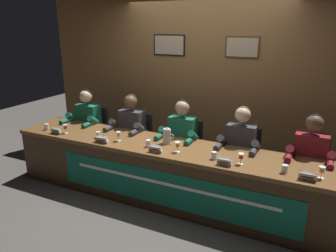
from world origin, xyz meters
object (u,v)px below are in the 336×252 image
Objects in this scene: panelist_far_right at (309,159)px; chair_left at (137,144)px; nameplate_left at (101,140)px; juice_glass_far_left at (65,127)px; water_cup_left at (98,135)px; panelist_right at (239,148)px; chair_center at (185,152)px; water_cup_right at (214,156)px; juice_glass_far_right at (322,170)px; water_cup_far_right at (284,169)px; nameplate_center at (155,149)px; nameplate_far_right at (308,176)px; panelist_far_left at (85,123)px; juice_glass_right at (241,157)px; conference_table at (164,165)px; nameplate_far_left at (56,131)px; panelist_left at (129,130)px; water_cup_far_left at (47,127)px; juice_glass_left at (119,135)px; panelist_center at (180,138)px; water_cup_center at (148,144)px; water_pitcher_central at (167,136)px; juice_glass_center at (177,145)px; chair_right at (242,162)px; nameplate_right at (224,162)px; chair_far_right at (308,174)px; chair_far_left at (94,136)px.

chair_left is at bearing 175.28° from panelist_far_right.
chair_left is at bearing 90.17° from nameplate_left.
chair_left reaches higher than juice_glass_far_left.
panelist_right is (1.75, 0.53, -0.06)m from water_cup_left.
water_cup_right is at bearing -48.43° from chair_center.
juice_glass_far_right is 0.34m from water_cup_far_right.
water_cup_far_right is (1.43, 0.08, -0.00)m from nameplate_center.
nameplate_far_right is (1.65, 0.01, 0.00)m from nameplate_center.
water_cup_right is 0.51× the size of nameplate_far_right.
panelist_right is at bearing 0.00° from panelist_far_left.
juice_glass_right is 0.68m from nameplate_far_right.
panelist_far_left is at bearing 163.19° from conference_table.
panelist_left is at bearing 39.48° from nameplate_far_left.
water_cup_far_left is 2.01m from chair_center.
nameplate_center is 0.99m from juice_glass_right.
water_cup_far_left is 1.19m from juice_glass_left.
juice_glass_right reaches higher than nameplate_center.
water_cup_left is 1.90m from juice_glass_right.
panelist_far_left is at bearing 180.00° from panelist_center.
juice_glass_far_left is 1.28m from water_cup_center.
water_pitcher_central is at bearing 13.80° from water_cup_left.
panelist_far_left is 1.64m from chair_center.
water_cup_far_right is (0.60, -0.56, 0.06)m from panelist_right.
juice_glass_far_left is 1.67m from juice_glass_center.
chair_right is (1.60, 0.85, -0.34)m from nameplate_left.
water_cup_left is 0.07× the size of panelist_far_right.
panelist_far_right reaches higher than chair_left.
juice_glass_left is (-0.64, -0.02, 0.31)m from conference_table.
panelist_far_left is 7.81× the size of nameplate_right.
chair_center is 0.73× the size of panelist_center.
juice_glass_far_right is (3.56, 0.03, 0.05)m from water_cup_far_left.
chair_left is 0.80m from chair_center.
panelist_center is at bearing 141.05° from nameplate_right.
chair_far_right reaches higher than conference_table.
nameplate_far_right is (1.62, -0.15, 0.26)m from conference_table.
water_cup_center is at bearing 178.53° from water_cup_far_right.
nameplate_far_right is 1.95× the size of water_cup_far_right.
panelist_far_right is 0.56m from juice_glass_far_right.
panelist_center reaches higher than chair_left.
water_pitcher_central is at bearing 8.21° from water_cup_far_left.
nameplate_right is at bearing -1.84° from water_cup_far_left.
panelist_far_right is (3.21, -0.20, 0.28)m from chair_far_left.
water_cup_center is 0.40× the size of water_pitcher_central.
panelist_far_right is (1.60, 0.49, 0.20)m from conference_table.
nameplate_right is (2.27, -0.08, -0.05)m from juice_glass_far_left.
chair_far_right is at bearing 90.95° from nameplate_far_right.
panelist_left is 2.43m from chair_far_right.
nameplate_far_left is 0.64m from water_cup_left.
panelist_left is 0.66m from nameplate_left.
panelist_center is 5.82× the size of water_pitcher_central.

